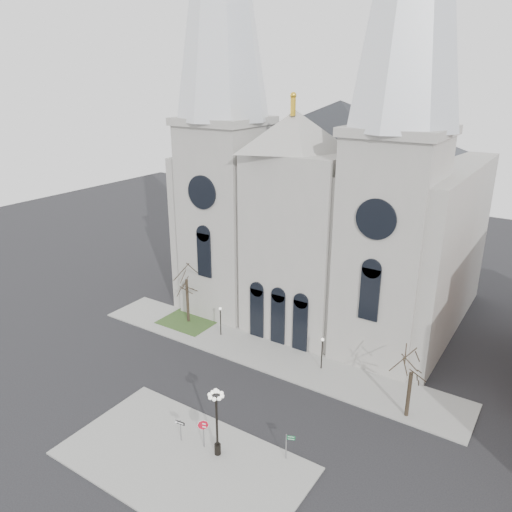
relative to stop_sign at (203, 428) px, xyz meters
The scene contains 13 objects.
ground 4.96m from the stop_sign, 138.18° to the left, with size 160.00×160.00×0.00m, color black.
sidewalk_near 2.69m from the stop_sign, 102.03° to the right, with size 18.00×10.00×0.14m, color gray.
sidewalk_far 14.58m from the stop_sign, 103.65° to the left, with size 40.00×6.00×0.14m, color gray.
grass_patch 20.92m from the stop_sign, 133.75° to the left, with size 6.00×5.00×0.18m, color #2B451D.
cathedral 30.96m from the stop_sign, 97.51° to the left, with size 33.00×26.66×54.00m.
tree_left 21.17m from the stop_sign, 133.75° to the left, with size 3.20×3.20×7.50m.
tree_right 16.92m from the stop_sign, 46.14° to the left, with size 3.20×3.20×6.00m.
ped_lamp_left 17.34m from the stop_sign, 122.89° to the left, with size 0.32×0.32×3.26m.
ped_lamp_right 14.79m from the stop_sign, 79.93° to the left, with size 0.32×0.32×3.26m.
stop_sign is the anchor object (origin of this frame).
globe_lamp 2.24m from the stop_sign, ahead, with size 1.60×1.60×5.67m.
one_way_sign 2.00m from the stop_sign, 167.71° to the right, with size 0.81×0.14×1.86m.
street_name_sign 6.32m from the stop_sign, 22.13° to the left, with size 0.63×0.32×2.13m.
Camera 1 is at (23.40, -26.37, 26.44)m, focal length 35.00 mm.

